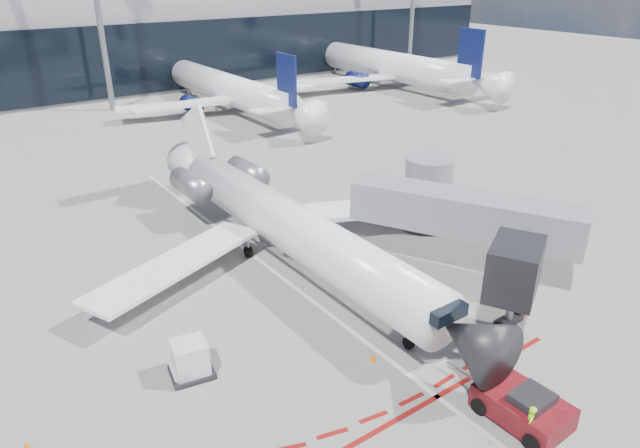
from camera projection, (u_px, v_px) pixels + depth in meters
ground at (289, 283)px, 32.31m from camera, size 260.00×260.00×0.00m
apron_centerline at (270, 269)px, 33.78m from camera, size 0.25×40.00×0.01m
apron_stop_bar at (437, 397)px, 23.79m from camera, size 14.00×0.25×0.01m
terminal_building at (27, 29)px, 76.85m from camera, size 150.00×24.15×24.00m
jet_bridge at (453, 212)px, 34.00m from camera, size 10.03×15.20×4.90m
light_mast_centre at (97, 2)px, 65.28m from camera, size 0.70×0.70×25.00m
regional_jet at (282, 220)px, 33.95m from camera, size 24.67×30.43×7.62m
pushback_tug at (523, 406)px, 22.38m from camera, size 2.47×5.61×1.45m
ramp_worker at (529, 424)px, 21.27m from camera, size 0.71×0.63×1.63m
uld_container at (190, 360)px, 24.70m from camera, size 2.06×1.84×1.71m
safety_cone_left at (27, 447)px, 21.03m from camera, size 0.34×0.34×0.47m
safety_cone_right at (373, 357)px, 25.86m from camera, size 0.32×0.32×0.44m
bg_airliner_1 at (226, 67)px, 68.46m from camera, size 31.97×33.85×10.34m
bg_airliner_2 at (388, 45)px, 82.41m from camera, size 35.93×38.05×11.63m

